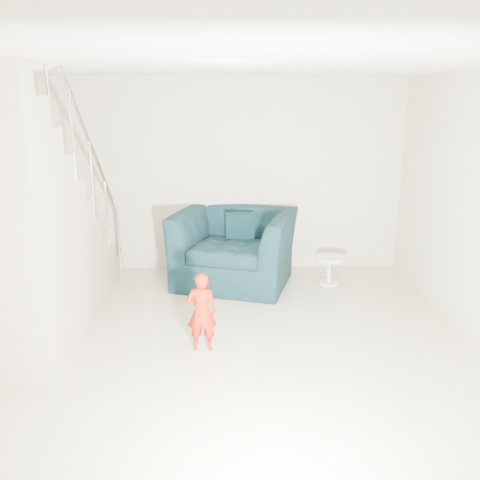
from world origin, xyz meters
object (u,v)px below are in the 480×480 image
(toddler, at_px, (202,312))
(staircase, at_px, (28,250))
(side_table, at_px, (329,266))
(armchair, at_px, (234,248))

(toddler, relative_size, staircase, 0.22)
(toddler, distance_m, side_table, 2.43)
(staircase, bearing_deg, toddler, -10.93)
(armchair, xyz_separation_m, toddler, (-0.36, -1.91, -0.09))
(staircase, bearing_deg, side_table, 23.51)
(side_table, distance_m, staircase, 3.74)
(armchair, height_order, toddler, armchair)
(side_table, bearing_deg, armchair, 174.92)
(armchair, relative_size, side_table, 3.93)
(armchair, distance_m, toddler, 1.95)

